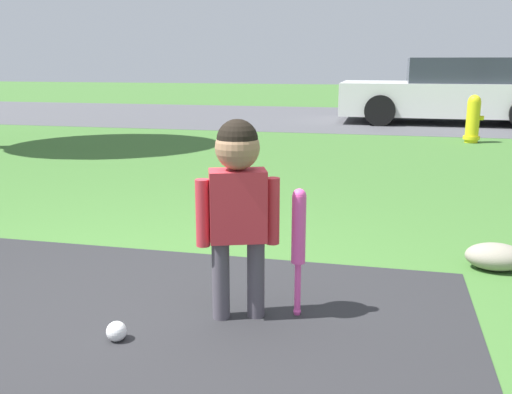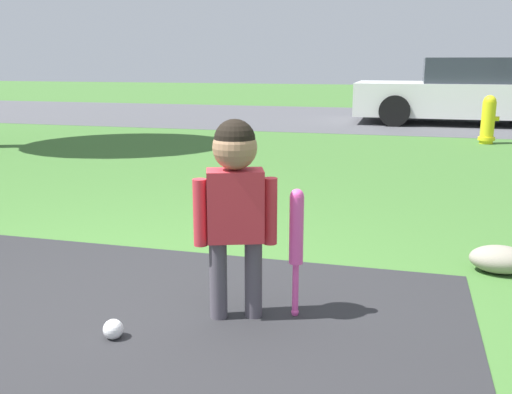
{
  "view_description": "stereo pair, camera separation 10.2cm",
  "coord_description": "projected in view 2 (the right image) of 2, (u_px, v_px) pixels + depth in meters",
  "views": [
    {
      "loc": [
        1.31,
        -2.53,
        1.29
      ],
      "look_at": [
        0.61,
        0.5,
        0.55
      ],
      "focal_mm": 40.0,
      "sensor_mm": 36.0,
      "label": 1
    },
    {
      "loc": [
        1.41,
        -2.5,
        1.29
      ],
      "look_at": [
        0.61,
        0.5,
        0.55
      ],
      "focal_mm": 40.0,
      "sensor_mm": 36.0,
      "label": 2
    }
  ],
  "objects": [
    {
      "name": "fire_hydrant",
      "position": [
        488.0,
        120.0,
        9.03
      ],
      "size": [
        0.29,
        0.26,
        0.77
      ],
      "color": "yellow",
      "rests_on": "ground"
    },
    {
      "name": "ground_plane",
      "position": [
        120.0,
        312.0,
        3.01
      ],
      "size": [
        60.0,
        60.0,
        0.0
      ],
      "primitive_type": "plane",
      "color": "#3D6B2D"
    },
    {
      "name": "street_strip",
      "position": [
        345.0,
        118.0,
        13.19
      ],
      "size": [
        40.0,
        6.0,
        0.01
      ],
      "color": "#4C4C51",
      "rests_on": "ground"
    },
    {
      "name": "child",
      "position": [
        235.0,
        192.0,
        2.8
      ],
      "size": [
        0.4,
        0.24,
        1.02
      ],
      "rotation": [
        0.0,
        0.0,
        0.34
      ],
      "color": "#4C4751",
      "rests_on": "ground"
    },
    {
      "name": "edging_rock",
      "position": [
        500.0,
        259.0,
        3.55
      ],
      "size": [
        0.37,
        0.26,
        0.17
      ],
      "color": "gray",
      "rests_on": "ground"
    },
    {
      "name": "sports_ball",
      "position": [
        113.0,
        329.0,
        2.71
      ],
      "size": [
        0.1,
        0.1,
        0.1
      ],
      "color": "white",
      "rests_on": "ground"
    },
    {
      "name": "parked_car",
      "position": [
        467.0,
        93.0,
        11.88
      ],
      "size": [
        4.42,
        2.09,
        1.35
      ],
      "rotation": [
        0.0,
        0.0,
        3.14
      ],
      "color": "silver",
      "rests_on": "ground"
    },
    {
      "name": "baseball_bat",
      "position": [
        296.0,
        235.0,
        2.87
      ],
      "size": [
        0.07,
        0.07,
        0.68
      ],
      "color": "#E54CA5",
      "rests_on": "ground"
    }
  ]
}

